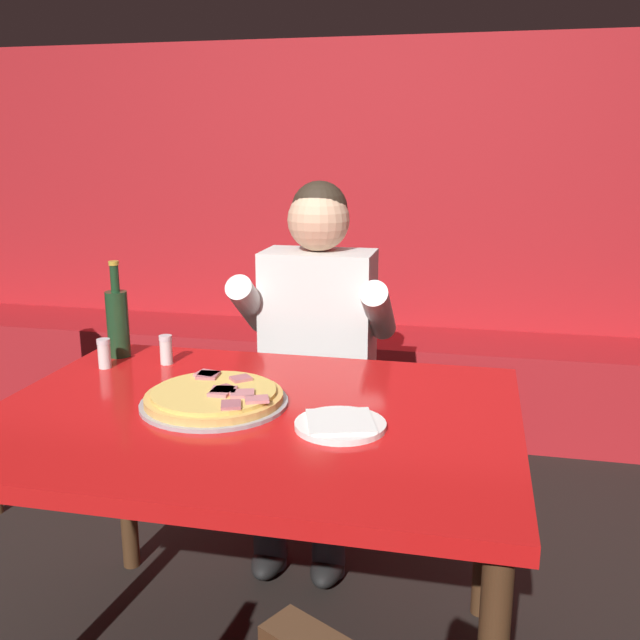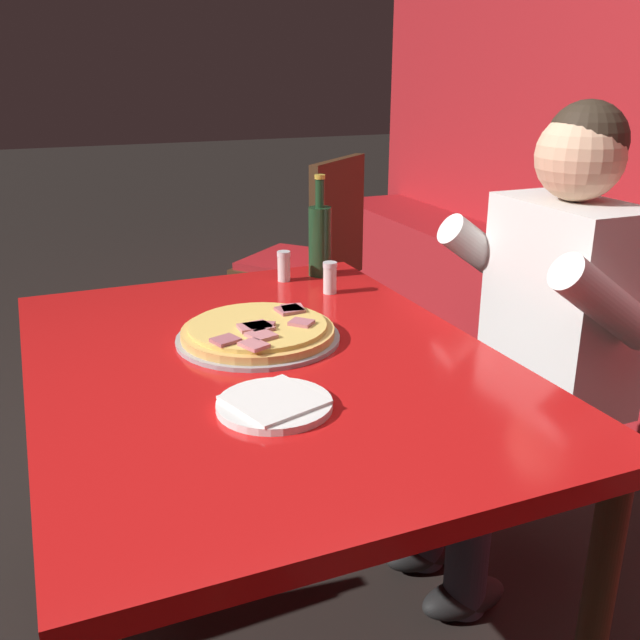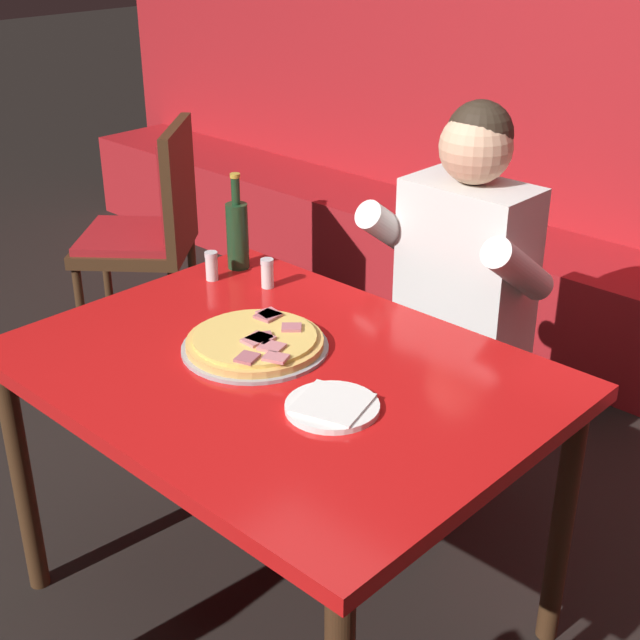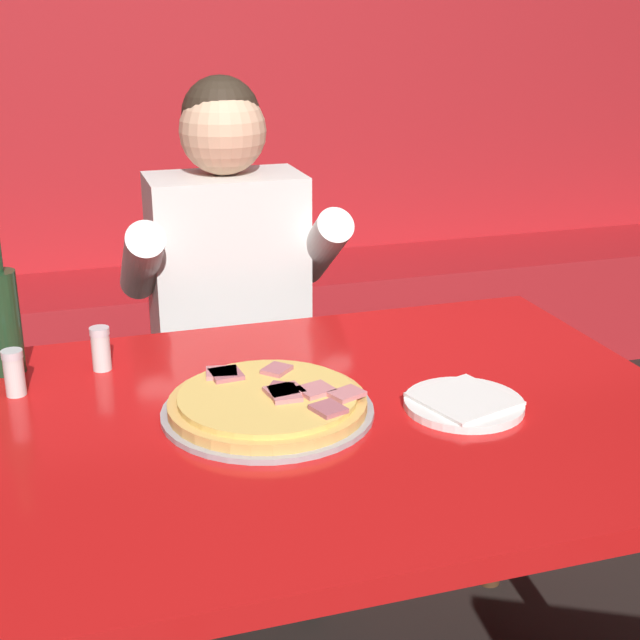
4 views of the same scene
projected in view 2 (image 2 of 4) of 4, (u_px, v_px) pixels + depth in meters
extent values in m
cylinder|color=#422816|center=(62.00, 439.00, 1.99)|extent=(0.06, 0.06, 0.73)
cylinder|color=#422816|center=(333.00, 389.00, 2.29)|extent=(0.06, 0.06, 0.73)
cube|color=red|center=(265.00, 366.00, 1.51)|extent=(1.28, 0.95, 0.04)
cylinder|color=#9E9EA3|center=(258.00, 338.00, 1.60)|extent=(0.37, 0.37, 0.01)
cylinder|color=#DBA856|center=(258.00, 332.00, 1.59)|extent=(0.34, 0.34, 0.02)
cylinder|color=#E5BC5B|center=(258.00, 326.00, 1.59)|extent=(0.31, 0.31, 0.01)
cube|color=#C6757A|center=(259.00, 327.00, 1.56)|extent=(0.07, 0.06, 0.01)
cube|color=#C6757A|center=(251.00, 327.00, 1.55)|extent=(0.05, 0.06, 0.01)
cube|color=#C6757A|center=(260.00, 335.00, 1.51)|extent=(0.07, 0.07, 0.01)
cube|color=#A85B66|center=(266.00, 326.00, 1.56)|extent=(0.05, 0.05, 0.01)
cube|color=#B76670|center=(301.00, 323.00, 1.58)|extent=(0.06, 0.06, 0.01)
cube|color=#C6757A|center=(292.00, 309.00, 1.67)|extent=(0.06, 0.06, 0.01)
cube|color=#C6757A|center=(254.00, 345.00, 1.46)|extent=(0.07, 0.06, 0.01)
cube|color=#A85B66|center=(225.00, 340.00, 1.48)|extent=(0.06, 0.06, 0.01)
cube|color=#A85B66|center=(290.00, 310.00, 1.66)|extent=(0.06, 0.06, 0.01)
cylinder|color=white|center=(274.00, 405.00, 1.28)|extent=(0.21, 0.21, 0.01)
cube|color=white|center=(274.00, 400.00, 1.27)|extent=(0.19, 0.19, 0.01)
cylinder|color=#19381E|center=(320.00, 242.00, 2.06)|extent=(0.07, 0.07, 0.20)
cylinder|color=#19381E|center=(320.00, 193.00, 2.01)|extent=(0.03, 0.03, 0.08)
cylinder|color=#B29933|center=(320.00, 177.00, 1.99)|extent=(0.03, 0.03, 0.01)
cylinder|color=silver|center=(284.00, 269.00, 2.02)|extent=(0.04, 0.04, 0.07)
cylinder|color=#516B33|center=(284.00, 273.00, 2.03)|extent=(0.03, 0.03, 0.04)
cylinder|color=silver|center=(284.00, 254.00, 2.01)|extent=(0.04, 0.04, 0.01)
cylinder|color=silver|center=(330.00, 280.00, 1.91)|extent=(0.04, 0.04, 0.07)
cylinder|color=silver|center=(330.00, 285.00, 1.92)|extent=(0.03, 0.03, 0.04)
cylinder|color=silver|center=(330.00, 265.00, 1.90)|extent=(0.04, 0.04, 0.01)
ellipsoid|color=black|center=(424.00, 552.00, 2.02)|extent=(0.11, 0.24, 0.09)
ellipsoid|color=black|center=(464.00, 598.00, 1.85)|extent=(0.11, 0.24, 0.09)
cylinder|color=#282833|center=(427.00, 496.00, 1.96)|extent=(0.11, 0.11, 0.43)
cylinder|color=#282833|center=(469.00, 538.00, 1.79)|extent=(0.11, 0.11, 0.43)
cube|color=#282833|center=(487.00, 414.00, 1.81)|extent=(0.34, 0.40, 0.12)
cube|color=silver|center=(562.00, 304.00, 1.79)|extent=(0.38, 0.22, 0.52)
cylinder|color=silver|center=(487.00, 256.00, 1.93)|extent=(0.09, 0.30, 0.25)
cylinder|color=silver|center=(606.00, 303.00, 1.55)|extent=(0.09, 0.30, 0.25)
sphere|color=#D6A884|center=(580.00, 157.00, 1.67)|extent=(0.21, 0.21, 0.21)
sphere|color=#2D2319|center=(587.00, 141.00, 1.67)|extent=(0.19, 0.19, 0.19)
cylinder|color=#422816|center=(282.00, 307.00, 3.48)|extent=(0.04, 0.04, 0.47)
cylinder|color=#422816|center=(239.00, 331.00, 3.16)|extent=(0.04, 0.04, 0.47)
cylinder|color=#422816|center=(353.00, 319.00, 3.31)|extent=(0.04, 0.04, 0.47)
cylinder|color=#422816|center=(315.00, 346.00, 2.99)|extent=(0.04, 0.04, 0.47)
cube|color=#422816|center=(297.00, 270.00, 3.15)|extent=(0.62, 0.62, 0.05)
cube|color=#A3191E|center=(297.00, 261.00, 3.13)|extent=(0.57, 0.57, 0.03)
cube|color=#422816|center=(338.00, 216.00, 2.97)|extent=(0.31, 0.36, 0.47)
cube|color=#A3191E|center=(332.00, 215.00, 2.99)|extent=(0.25, 0.29, 0.39)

